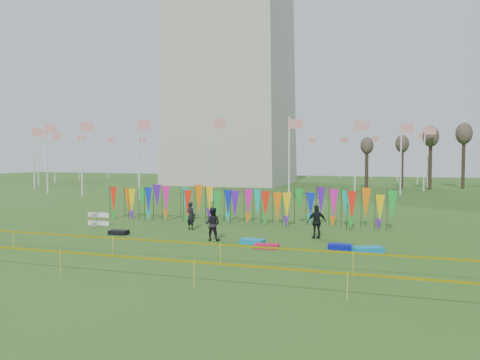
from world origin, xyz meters
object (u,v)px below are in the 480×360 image
(person_left, at_px, (191,216))
(kite_bag_blue, at_px, (340,247))
(person_mid, at_px, (212,224))
(person_right, at_px, (317,222))
(box_kite, at_px, (98,219))
(kite_bag_turquoise, at_px, (252,241))
(kite_bag_red, at_px, (267,246))
(kite_bag_teal, at_px, (368,250))
(kite_bag_black, at_px, (119,232))

(person_left, relative_size, kite_bag_blue, 1.49)
(person_mid, relative_size, person_right, 0.97)
(box_kite, xyz_separation_m, kite_bag_turquoise, (10.67, -2.74, -0.30))
(person_mid, bearing_deg, kite_bag_red, 158.06)
(kite_bag_red, xyz_separation_m, kite_bag_teal, (4.52, 0.52, 0.02))
(kite_bag_blue, bearing_deg, kite_bag_turquoise, -179.76)
(person_left, relative_size, kite_bag_black, 1.58)
(kite_bag_blue, distance_m, kite_bag_red, 3.39)
(kite_bag_blue, relative_size, kite_bag_red, 0.96)
(person_mid, relative_size, kite_bag_teal, 1.30)
(person_right, bearing_deg, box_kite, -30.11)
(person_mid, height_order, kite_bag_black, person_mid)
(kite_bag_blue, height_order, kite_bag_red, kite_bag_blue)
(kite_bag_turquoise, bearing_deg, person_left, 145.89)
(person_right, height_order, kite_bag_black, person_right)
(kite_bag_black, distance_m, kite_bag_teal, 13.20)
(person_right, height_order, kite_bag_turquoise, person_right)
(kite_bag_blue, xyz_separation_m, kite_bag_red, (-3.27, -0.90, -0.01))
(person_right, xyz_separation_m, kite_bag_teal, (2.70, -2.78, -0.75))
(person_left, xyz_separation_m, kite_bag_teal, (10.15, -3.53, -0.68))
(person_mid, bearing_deg, kite_bag_black, -3.40)
(person_right, height_order, kite_bag_blue, person_right)
(person_right, relative_size, kite_bag_blue, 1.61)
(kite_bag_turquoise, bearing_deg, kite_bag_blue, 0.24)
(kite_bag_turquoise, bearing_deg, box_kite, 165.61)
(person_right, xyz_separation_m, kite_bag_black, (-10.48, -2.07, -0.76))
(person_left, bearing_deg, kite_bag_turquoise, 167.64)
(box_kite, distance_m, person_mid, 8.87)
(box_kite, xyz_separation_m, person_mid, (8.50, -2.51, 0.43))
(kite_bag_red, height_order, kite_bag_teal, kite_bag_teal)
(box_kite, height_order, kite_bag_teal, box_kite)
(kite_bag_blue, xyz_separation_m, kite_bag_teal, (1.25, -0.39, 0.01))
(box_kite, xyz_separation_m, kite_bag_red, (11.63, -3.62, -0.31))
(kite_bag_red, distance_m, kite_bag_teal, 4.55)
(person_right, bearing_deg, person_mid, -4.94)
(box_kite, xyz_separation_m, kite_bag_blue, (14.90, -2.72, -0.30))
(person_right, bearing_deg, kite_bag_blue, 92.42)
(person_mid, xyz_separation_m, kite_bag_black, (-5.53, 0.11, -0.73))
(person_mid, distance_m, kite_bag_teal, 7.71)
(kite_bag_teal, bearing_deg, box_kite, 169.11)
(kite_bag_red, bearing_deg, kite_bag_black, 171.95)
(person_right, bearing_deg, kite_bag_turquoise, 12.29)
(person_mid, bearing_deg, box_kite, -18.73)
(kite_bag_blue, distance_m, kite_bag_black, 11.93)
(kite_bag_turquoise, distance_m, kite_bag_teal, 5.49)
(kite_bag_black, bearing_deg, person_left, 42.97)
(person_left, xyz_separation_m, kite_bag_red, (5.63, -4.05, -0.70))
(person_left, distance_m, kite_bag_black, 4.20)
(person_left, distance_m, kite_bag_teal, 10.77)
(box_kite, distance_m, kite_bag_turquoise, 11.02)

